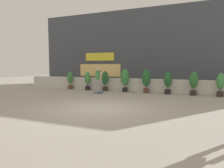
{
  "coord_description": "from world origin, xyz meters",
  "views": [
    {
      "loc": [
        3.74,
        -7.51,
        1.76
      ],
      "look_at": [
        0.0,
        1.5,
        0.9
      ],
      "focal_mm": 32.46,
      "sensor_mm": 36.0,
      "label": 1
    }
  ],
  "objects_px": {
    "potted_plant_3": "(125,78)",
    "potted_plant_6": "(194,82)",
    "potted_plant_5": "(168,81)",
    "potted_plant_4": "(146,79)",
    "potted_plant_1": "(88,80)",
    "skater_by_wall_right": "(98,79)",
    "potted_plant_2": "(105,80)",
    "potted_plant_0": "(70,79)",
    "potted_plant_7": "(221,83)"
  },
  "relations": [
    {
      "from": "potted_plant_3",
      "to": "potted_plant_6",
      "type": "bearing_deg",
      "value": -0.0
    },
    {
      "from": "potted_plant_3",
      "to": "potted_plant_2",
      "type": "bearing_deg",
      "value": 180.0
    },
    {
      "from": "potted_plant_5",
      "to": "potted_plant_4",
      "type": "bearing_deg",
      "value": -180.0
    },
    {
      "from": "potted_plant_4",
      "to": "potted_plant_7",
      "type": "xyz_separation_m",
      "value": [
        4.33,
        0.0,
        -0.14
      ]
    },
    {
      "from": "potted_plant_4",
      "to": "potted_plant_6",
      "type": "relative_size",
      "value": 1.1
    },
    {
      "from": "potted_plant_1",
      "to": "potted_plant_7",
      "type": "relative_size",
      "value": 0.97
    },
    {
      "from": "potted_plant_4",
      "to": "potted_plant_5",
      "type": "distance_m",
      "value": 1.39
    },
    {
      "from": "potted_plant_3",
      "to": "potted_plant_5",
      "type": "bearing_deg",
      "value": 0.0
    },
    {
      "from": "potted_plant_1",
      "to": "potted_plant_5",
      "type": "height_order",
      "value": "potted_plant_5"
    },
    {
      "from": "potted_plant_0",
      "to": "potted_plant_7",
      "type": "relative_size",
      "value": 0.97
    },
    {
      "from": "skater_by_wall_right",
      "to": "potted_plant_5",
      "type": "bearing_deg",
      "value": 17.83
    },
    {
      "from": "potted_plant_0",
      "to": "potted_plant_5",
      "type": "relative_size",
      "value": 0.94
    },
    {
      "from": "potted_plant_1",
      "to": "potted_plant_7",
      "type": "distance_m",
      "value": 8.71
    },
    {
      "from": "potted_plant_4",
      "to": "potted_plant_5",
      "type": "bearing_deg",
      "value": 0.0
    },
    {
      "from": "potted_plant_2",
      "to": "potted_plant_3",
      "type": "bearing_deg",
      "value": 0.0
    },
    {
      "from": "potted_plant_6",
      "to": "potted_plant_7",
      "type": "relative_size",
      "value": 1.04
    },
    {
      "from": "potted_plant_2",
      "to": "potted_plant_7",
      "type": "bearing_deg",
      "value": 0.0
    },
    {
      "from": "potted_plant_2",
      "to": "skater_by_wall_right",
      "type": "bearing_deg",
      "value": -83.66
    },
    {
      "from": "potted_plant_0",
      "to": "skater_by_wall_right",
      "type": "height_order",
      "value": "skater_by_wall_right"
    },
    {
      "from": "potted_plant_1",
      "to": "skater_by_wall_right",
      "type": "height_order",
      "value": "skater_by_wall_right"
    },
    {
      "from": "skater_by_wall_right",
      "to": "potted_plant_7",
      "type": "bearing_deg",
      "value": 10.71
    },
    {
      "from": "potted_plant_3",
      "to": "potted_plant_4",
      "type": "distance_m",
      "value": 1.46
    },
    {
      "from": "potted_plant_2",
      "to": "potted_plant_4",
      "type": "xyz_separation_m",
      "value": [
        2.96,
        -0.0,
        0.12
      ]
    },
    {
      "from": "potted_plant_0",
      "to": "potted_plant_6",
      "type": "bearing_deg",
      "value": -0.0
    },
    {
      "from": "potted_plant_1",
      "to": "potted_plant_4",
      "type": "xyz_separation_m",
      "value": [
        4.38,
        0.0,
        0.17
      ]
    },
    {
      "from": "potted_plant_0",
      "to": "potted_plant_1",
      "type": "bearing_deg",
      "value": -0.0
    },
    {
      "from": "potted_plant_1",
      "to": "potted_plant_5",
      "type": "relative_size",
      "value": 0.95
    },
    {
      "from": "potted_plant_0",
      "to": "potted_plant_5",
      "type": "height_order",
      "value": "potted_plant_5"
    },
    {
      "from": "potted_plant_4",
      "to": "potted_plant_5",
      "type": "xyz_separation_m",
      "value": [
        1.39,
        0.0,
        -0.11
      ]
    },
    {
      "from": "potted_plant_1",
      "to": "potted_plant_2",
      "type": "bearing_deg",
      "value": 0.0
    },
    {
      "from": "potted_plant_2",
      "to": "skater_by_wall_right",
      "type": "distance_m",
      "value": 1.37
    },
    {
      "from": "potted_plant_7",
      "to": "potted_plant_3",
      "type": "bearing_deg",
      "value": 180.0
    },
    {
      "from": "potted_plant_7",
      "to": "skater_by_wall_right",
      "type": "bearing_deg",
      "value": -169.29
    },
    {
      "from": "potted_plant_2",
      "to": "potted_plant_3",
      "type": "xyz_separation_m",
      "value": [
        1.5,
        0.0,
        0.12
      ]
    },
    {
      "from": "potted_plant_7",
      "to": "skater_by_wall_right",
      "type": "distance_m",
      "value": 7.27
    },
    {
      "from": "potted_plant_3",
      "to": "potted_plant_5",
      "type": "relative_size",
      "value": 1.11
    },
    {
      "from": "potted_plant_6",
      "to": "potted_plant_7",
      "type": "bearing_deg",
      "value": 0.0
    },
    {
      "from": "potted_plant_2",
      "to": "potted_plant_0",
      "type": "bearing_deg",
      "value": 180.0
    },
    {
      "from": "potted_plant_3",
      "to": "potted_plant_5",
      "type": "height_order",
      "value": "potted_plant_3"
    },
    {
      "from": "potted_plant_3",
      "to": "skater_by_wall_right",
      "type": "bearing_deg",
      "value": -135.03
    },
    {
      "from": "potted_plant_4",
      "to": "potted_plant_6",
      "type": "bearing_deg",
      "value": 0.0
    },
    {
      "from": "potted_plant_3",
      "to": "potted_plant_6",
      "type": "xyz_separation_m",
      "value": [
        4.35,
        -0.0,
        -0.1
      ]
    },
    {
      "from": "potted_plant_0",
      "to": "potted_plant_7",
      "type": "height_order",
      "value": "potted_plant_7"
    },
    {
      "from": "potted_plant_0",
      "to": "potted_plant_6",
      "type": "distance_m",
      "value": 8.8
    },
    {
      "from": "potted_plant_5",
      "to": "potted_plant_1",
      "type": "bearing_deg",
      "value": -180.0
    },
    {
      "from": "potted_plant_1",
      "to": "potted_plant_3",
      "type": "bearing_deg",
      "value": 0.0
    },
    {
      "from": "potted_plant_6",
      "to": "potted_plant_4",
      "type": "bearing_deg",
      "value": 180.0
    },
    {
      "from": "potted_plant_1",
      "to": "potted_plant_3",
      "type": "distance_m",
      "value": 2.93
    },
    {
      "from": "potted_plant_2",
      "to": "potted_plant_6",
      "type": "bearing_deg",
      "value": -0.0
    },
    {
      "from": "potted_plant_4",
      "to": "potted_plant_0",
      "type": "bearing_deg",
      "value": 180.0
    }
  ]
}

